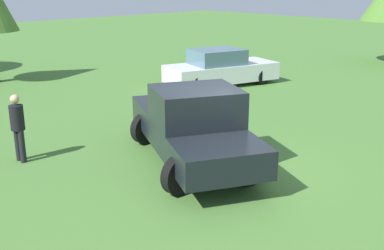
{
  "coord_description": "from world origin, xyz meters",
  "views": [
    {
      "loc": [
        7.4,
        6.53,
        4.11
      ],
      "look_at": [
        0.25,
        -0.92,
        0.9
      ],
      "focal_mm": 44.03,
      "sensor_mm": 36.0,
      "label": 1
    }
  ],
  "objects": [
    {
      "name": "ground_plane",
      "position": [
        0.0,
        0.0,
        0.0
      ],
      "size": [
        80.0,
        80.0,
        0.0
      ],
      "primitive_type": "plane",
      "color": "#477533"
    },
    {
      "name": "pickup_truck",
      "position": [
        0.31,
        -0.8,
        0.95
      ],
      "size": [
        3.84,
        5.27,
        1.83
      ],
      "rotation": [
        0.0,
        0.0,
        4.26
      ],
      "color": "black",
      "rests_on": "ground_plane"
    },
    {
      "name": "sedan_near",
      "position": [
        -6.42,
        -6.22,
        0.66
      ],
      "size": [
        4.83,
        2.92,
        1.45
      ],
      "rotation": [
        0.0,
        0.0,
        2.87
      ],
      "color": "black",
      "rests_on": "ground_plane"
    },
    {
      "name": "person_bystander",
      "position": [
        3.14,
        -3.72,
        0.9
      ],
      "size": [
        0.34,
        0.34,
        1.61
      ],
      "rotation": [
        0.0,
        0.0,
        0.06
      ],
      "color": "black",
      "rests_on": "ground_plane"
    }
  ]
}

